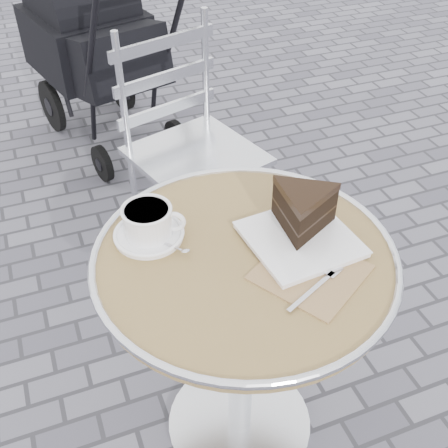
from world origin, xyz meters
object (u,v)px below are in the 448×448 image
object	(u,v)px
cafe_table	(243,303)
bistro_chair	(180,122)
cappuccino_set	(149,225)
cake_plate_set	(303,217)
baby_stroller	(98,54)

from	to	relation	value
cafe_table	bistro_chair	world-z (taller)	bistro_chair
cappuccino_set	cake_plate_set	distance (m)	0.36
cake_plate_set	bistro_chair	distance (m)	0.91
cake_plate_set	baby_stroller	distance (m)	1.91
cafe_table	bistro_chair	bearing A→B (deg)	82.25
cafe_table	cake_plate_set	world-z (taller)	cake_plate_set
cafe_table	cake_plate_set	size ratio (longest dim) A/B	1.97
cafe_table	cake_plate_set	distance (m)	0.27
baby_stroller	cappuccino_set	bearing A→B (deg)	-110.55
bistro_chair	cake_plate_set	bearing A→B (deg)	-104.27
bistro_chair	cafe_table	bearing A→B (deg)	-114.00
cake_plate_set	bistro_chair	size ratio (longest dim) A/B	0.40
cappuccino_set	cake_plate_set	xyz separation A→B (m)	(0.34, -0.13, 0.02)
cake_plate_set	baby_stroller	bearing A→B (deg)	89.70
cafe_table	baby_stroller	world-z (taller)	baby_stroller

